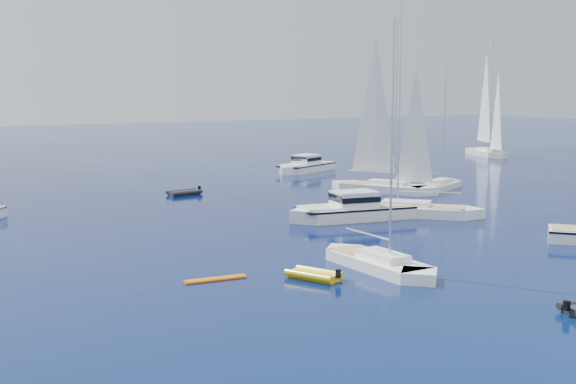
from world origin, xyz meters
The scene contains 11 objects.
ground centered at (0.00, 0.00, 0.00)m, with size 400.00×400.00×0.00m, color #08214E.
motor_cruiser_centre centered at (2.72, 22.56, 0.00)m, with size 3.34×10.91×2.86m, color silver, non-canonical shape.
motor_cruiser_distant centered at (18.56, 53.33, 0.00)m, with size 3.19×10.44×2.74m, color white, non-canonical shape.
sailboat_fore centered at (-5.74, 8.74, 0.00)m, with size 2.55×9.81×14.42m, color white, non-canonical shape.
sailboat_mid_r centered at (8.01, 21.47, 0.00)m, with size 3.11×11.98×17.60m, color white, non-canonical shape.
sailboat_centre centered at (21.19, 32.24, 0.00)m, with size 2.39×9.20×13.52m, color silver, non-canonical shape.
sailboat_sails_r centered at (15.04, 33.74, 0.00)m, with size 3.09×11.88×17.47m, color white, non-canonical shape.
sailboat_sails_far centered at (55.51, 57.99, 0.00)m, with size 3.26×12.55×18.46m, color white, non-canonical shape.
tender_yellow centered at (-10.09, 8.84, 0.00)m, with size 1.74×3.07×0.95m, color yellow, non-canonical shape.
tender_grey_far centered at (-2.73, 42.32, 0.00)m, with size 1.90×3.41×0.95m, color black, non-canonical shape.
kayak_orange centered at (-14.71, 11.38, 0.00)m, with size 0.56×3.38×0.30m, color #D5640A, non-canonical shape.
Camera 1 is at (-31.61, -23.06, 9.99)m, focal length 45.91 mm.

